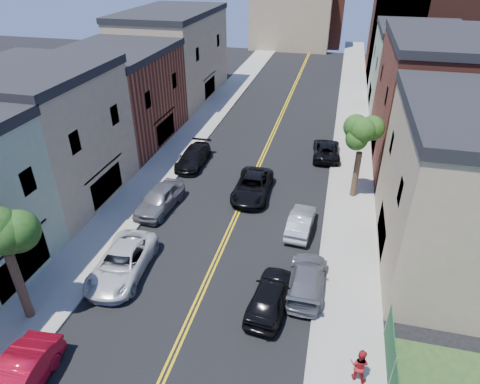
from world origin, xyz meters
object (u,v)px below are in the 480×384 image
Objects in this scene: dark_car_right_far at (326,150)px; pedestrian_right at (359,365)px; black_car_left at (193,157)px; black_suv_lane at (252,186)px; silver_car_right at (301,222)px; black_car_right at (270,295)px; grey_car_left at (160,199)px; grey_car_right at (307,279)px; red_sedan at (16,384)px; white_pickup at (122,263)px.

dark_car_right_far is 2.92× the size of pedestrian_right.
dark_car_right_far is (11.00, 4.32, -0.05)m from black_car_left.
black_car_left is 0.92× the size of black_suv_lane.
black_car_right is at bearing 87.64° from silver_car_right.
grey_car_left is 12.36m from grey_car_right.
red_sedan is at bearing 40.37° from grey_car_right.
pedestrian_right reaches higher than white_pickup.
black_suv_lane reaches higher than black_car_left.
dark_car_right_far is at bearing -89.67° from black_car_right.
grey_car_left reaches higher than black_car_left.
white_pickup reaches higher than dark_car_right_far.
grey_car_left is at bearing -26.69° from grey_car_right.
white_pickup reaches higher than black_car_right.
black_suv_lane is at bearing 54.20° from dark_car_right_far.
black_car_right is (9.30, -7.42, -0.06)m from grey_car_left.
white_pickup is at bearing -118.56° from black_suv_lane.
grey_car_left is at bearing -90.13° from black_car_left.
black_car_left is 3.00× the size of pedestrian_right.
black_suv_lane is 3.26× the size of pedestrian_right.
white_pickup is 11.65m from black_suv_lane.
grey_car_right is at bearing 85.93° from dark_car_right_far.
grey_car_left reaches higher than black_car_right.
red_sedan is at bearing 63.30° from dark_car_right_far.
white_pickup is 11.53m from silver_car_right.
black_car_left is at bearing 95.13° from grey_car_left.
red_sedan is at bearing 59.13° from silver_car_right.
grey_car_right is (10.35, 1.27, -0.08)m from white_pickup.
white_pickup is at bearing -79.48° from grey_car_left.
black_car_left reaches higher than silver_car_right.
white_pickup is at bearing 38.95° from silver_car_right.
grey_car_left reaches higher than black_suv_lane.
black_car_right is at bearing -74.32° from black_suv_lane.
red_sedan reaches higher than grey_car_right.
dark_car_right_far is 9.51m from black_suv_lane.
white_pickup is 1.36× the size of silver_car_right.
red_sedan is 2.88× the size of pedestrian_right.
black_car_left is 11.82m from dark_car_right_far.
black_suv_lane reaches higher than dark_car_right_far.
silver_car_right is (-0.93, 5.37, -0.02)m from grey_car_right.
red_sedan is 19.26m from black_suv_lane.
pedestrian_right is (13.06, -3.85, 0.20)m from white_pickup.
black_car_right reaches higher than black_suv_lane.
grey_car_right is 17.16m from dark_car_right_far.
black_suv_lane is at bearing -60.76° from grey_car_right.
grey_car_right is at bearing -45.26° from pedestrian_right.
black_car_left is (-0.65, 14.12, -0.06)m from white_pickup.
red_sedan is at bearing -84.87° from grey_car_left.
pedestrian_right is (7.71, -14.19, 0.23)m from black_suv_lane.
grey_car_right is 2.89× the size of pedestrian_right.
pedestrian_right is at bearing 11.71° from red_sedan.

